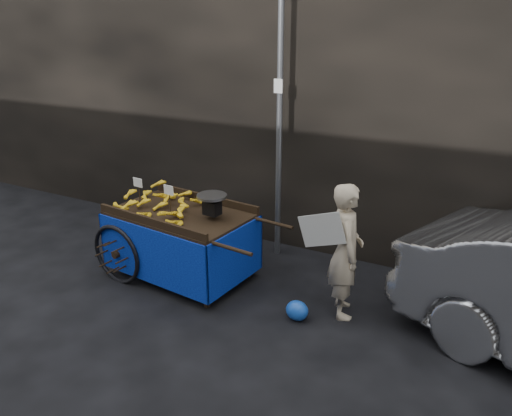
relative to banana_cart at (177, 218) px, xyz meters
The scene contains 6 objects.
ground 0.99m from the banana_cart, ahead, with size 80.00×80.00×0.00m, color black.
building_wall 3.18m from the banana_cart, 69.24° to the left, with size 13.50×2.00×5.00m.
street_pole 1.91m from the banana_cart, 54.68° to the left, with size 0.12×0.10×4.00m.
banana_cart is the anchor object (origin of this frame).
vendor 2.22m from the banana_cart, ahead, with size 0.82×0.68×1.58m.
plastic_bag 1.97m from the banana_cart, ahead, with size 0.26×0.21×0.24m, color blue.
Camera 1 is at (3.13, -4.70, 3.22)m, focal length 35.00 mm.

